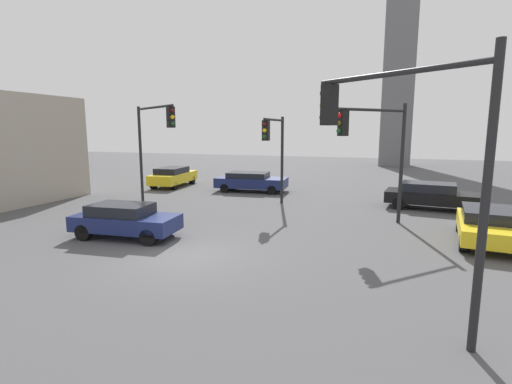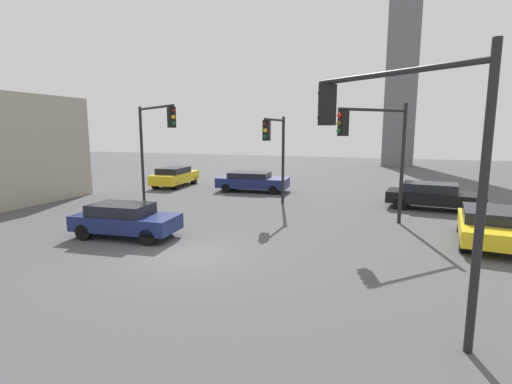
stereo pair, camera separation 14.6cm
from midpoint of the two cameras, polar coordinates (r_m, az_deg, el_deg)
name	(u,v)px [view 1 (the left image)]	position (r m, az deg, el deg)	size (l,w,h in m)	color
ground_plane	(184,255)	(13.16, -10.98, -9.24)	(99.84, 99.84, 0.00)	#4C4C4F
traffic_light_0	(398,136)	(8.62, 19.99, 7.84)	(3.48, 2.43, 5.65)	black
traffic_light_1	(374,140)	(16.75, 17.07, 7.47)	(2.64, 2.75, 5.28)	black
traffic_light_3	(274,143)	(20.25, 2.55, 7.38)	(0.35, 3.06, 4.88)	black
traffic_light_4	(154,133)	(21.05, -15.25, 8.55)	(3.87, 2.64, 5.46)	black
car_0	(173,176)	(29.05, -12.44, 2.33)	(2.32, 4.81, 1.44)	yellow
car_1	(488,225)	(16.43, 31.18, -4.22)	(2.40, 4.53, 1.27)	yellow
car_2	(251,181)	(26.01, -0.94, 1.65)	(4.93, 2.50, 1.32)	navy
car_3	(125,220)	(15.65, -19.29, -3.94)	(4.16, 2.07, 1.32)	navy
car_4	(431,195)	(22.14, 24.60, -0.43)	(4.87, 2.49, 1.39)	black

